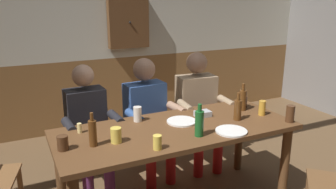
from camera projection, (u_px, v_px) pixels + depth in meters
The scene contains 22 objects.
back_wall_upper at pixel (100, 1), 4.45m from camera, with size 6.65×0.12×1.54m, color beige.
back_wall_wainscot at pixel (105, 92), 4.80m from camera, with size 6.65×0.12×0.99m, color brown.
dining_table at pixel (177, 139), 2.82m from camera, with size 2.00×0.82×0.76m.
person_0 at pixel (88, 124), 3.12m from camera, with size 0.51×0.52×1.22m.
person_1 at pixel (148, 113), 3.37m from camera, with size 0.56×0.53×1.23m.
person_2 at pixel (198, 104), 3.62m from camera, with size 0.57×0.57×1.25m.
table_candle at pixel (80, 128), 2.67m from camera, with size 0.04×0.04×0.08m, color #F9E08C.
condiment_caddy at pixel (203, 114), 3.04m from camera, with size 0.14×0.10×0.05m, color #B2B7BC.
plate_0 at pixel (231, 131), 2.69m from camera, with size 0.26×0.26×0.01m, color white.
plate_1 at pixel (182, 121), 2.90m from camera, with size 0.26×0.26×0.01m, color white.
bottle_0 at pixel (243, 100), 3.19m from camera, with size 0.07×0.07×0.26m.
bottle_1 at pixel (199, 123), 2.59m from camera, with size 0.07×0.07×0.26m.
bottle_2 at pixel (93, 132), 2.42m from camera, with size 0.06×0.06×0.26m.
bottle_3 at pixel (238, 109), 2.93m from camera, with size 0.07×0.07×0.25m.
pint_glass_0 at pixel (63, 143), 2.36m from camera, with size 0.08×0.08×0.11m, color #4C2D19.
pint_glass_1 at pixel (244, 102), 3.29m from camera, with size 0.06×0.06×0.11m, color #4C2D19.
pint_glass_2 at pixel (116, 135), 2.49m from camera, with size 0.08×0.08×0.12m, color #E5C64C.
pint_glass_3 at pixel (157, 142), 2.38m from camera, with size 0.06×0.06×0.11m, color #E5C64C.
pint_glass_4 at pixel (262, 108), 3.06m from camera, with size 0.06×0.06×0.14m, color gold.
pint_glass_5 at pixel (138, 114), 2.91m from camera, with size 0.07×0.07×0.13m, color white.
pint_glass_6 at pixel (290, 114), 2.89m from camera, with size 0.07×0.07×0.15m, color #4C2D19.
wall_dart_cabinet at pixel (128, 22), 4.55m from camera, with size 0.56×0.15×0.70m.
Camera 1 is at (-1.19, -2.15, 1.81)m, focal length 35.86 mm.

